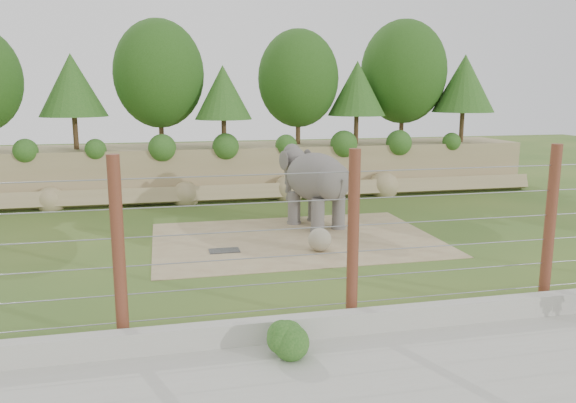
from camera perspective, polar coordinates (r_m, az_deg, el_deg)
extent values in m
plane|color=#325720|center=(17.24, 1.49, -6.48)|extent=(90.00, 90.00, 0.00)
cube|color=#99865A|center=(29.47, -4.76, 3.34)|extent=(30.00, 4.00, 2.50)
cube|color=#99865A|center=(27.36, -4.05, 0.84)|extent=(30.00, 1.37, 1.07)
cylinder|color=#3F2B19|center=(28.75, -20.78, 6.55)|extent=(0.24, 0.24, 1.58)
sphere|color=#1D4410|center=(28.69, -21.07, 10.80)|extent=(3.60, 3.60, 3.60)
cylinder|color=#3F2B19|center=(28.97, -12.75, 7.37)|extent=(0.24, 0.24, 1.92)
sphere|color=#1D4410|center=(28.93, -12.98, 12.54)|extent=(4.40, 4.40, 4.40)
cylinder|color=#3F2B19|center=(27.96, -6.52, 6.91)|extent=(0.24, 0.24, 1.40)
sphere|color=#1D4410|center=(27.89, -6.60, 10.80)|extent=(3.20, 3.20, 3.20)
cylinder|color=#3F2B19|center=(29.63, 1.03, 7.61)|extent=(0.24, 0.24, 1.82)
sphere|color=#1D4410|center=(29.59, 1.04, 12.39)|extent=(4.16, 4.16, 4.16)
cylinder|color=#3F2B19|center=(29.93, 6.93, 7.27)|extent=(0.24, 0.24, 1.50)
sphere|color=#1D4410|center=(29.87, 7.03, 11.18)|extent=(3.44, 3.44, 3.44)
cylinder|color=#3F2B19|center=(31.97, 11.45, 7.84)|extent=(0.24, 0.24, 2.03)
sphere|color=#1D4410|center=(31.94, 11.65, 12.77)|extent=(4.64, 4.64, 4.64)
cylinder|color=#3F2B19|center=(32.27, 17.22, 7.25)|extent=(0.24, 0.24, 1.64)
sphere|color=#1D4410|center=(32.22, 17.45, 11.21)|extent=(3.76, 3.76, 3.76)
cube|color=#997F5A|center=(20.14, 0.76, -3.85)|extent=(10.00, 7.00, 0.02)
cube|color=#262628|center=(18.76, -6.49, -4.97)|extent=(1.00, 0.60, 0.03)
sphere|color=gray|center=(18.57, 3.24, -3.88)|extent=(0.78, 0.78, 0.78)
cube|color=#B5B4A7|center=(12.66, 7.21, -12.01)|extent=(26.00, 0.35, 0.50)
cube|color=#B5B4A7|center=(11.10, 10.86, -17.03)|extent=(26.00, 4.00, 0.01)
cylinder|color=#5E2C1E|center=(11.89, -16.84, -5.00)|extent=(0.26, 0.26, 4.00)
cylinder|color=#5E2C1E|center=(12.54, 6.62, -3.77)|extent=(0.26, 0.26, 4.00)
cylinder|color=#5E2C1E|center=(14.94, 25.05, -2.34)|extent=(0.26, 0.26, 4.00)
cylinder|color=gray|center=(13.00, 6.47, -10.17)|extent=(20.00, 0.02, 0.02)
cylinder|color=gray|center=(12.80, 6.53, -7.66)|extent=(20.00, 0.02, 0.02)
cylinder|color=gray|center=(12.62, 6.59, -5.08)|extent=(20.00, 0.02, 0.02)
cylinder|color=gray|center=(12.47, 6.65, -2.43)|extent=(20.00, 0.02, 0.02)
cylinder|color=gray|center=(12.34, 6.72, 0.28)|extent=(20.00, 0.02, 0.02)
cylinder|color=gray|center=(12.24, 6.78, 3.03)|extent=(20.00, 0.02, 0.02)
sphere|color=#21521A|center=(11.44, 0.20, -13.66)|extent=(0.80, 0.80, 0.80)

